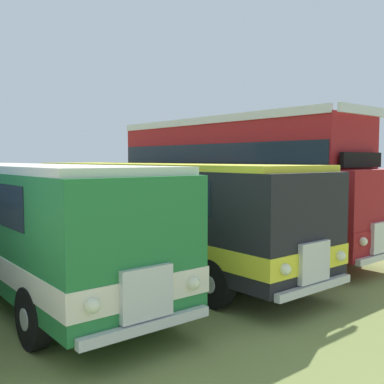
{
  "coord_description": "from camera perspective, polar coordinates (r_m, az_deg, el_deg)",
  "views": [
    {
      "loc": [
        2.0,
        -11.25,
        3.11
      ],
      "look_at": [
        10.76,
        -0.1,
        2.07
      ],
      "focal_mm": 41.73,
      "sensor_mm": 36.0,
      "label": 1
    }
  ],
  "objects": [
    {
      "name": "bus_eighth_in_row",
      "position": [
        15.65,
        5.21,
        1.42
      ],
      "size": [
        2.86,
        10.74,
        4.52
      ],
      "color": "maroon",
      "rests_on": "ground"
    },
    {
      "name": "bus_sixth_in_row",
      "position": [
        11.94,
        -21.1,
        -2.6
      ],
      "size": [
        2.73,
        11.54,
        2.99
      ],
      "color": "#237538",
      "rests_on": "ground"
    },
    {
      "name": "bus_seventh_in_row",
      "position": [
        13.15,
        -5.27,
        -1.74
      ],
      "size": [
        2.79,
        11.42,
        2.99
      ],
      "color": "black",
      "rests_on": "ground"
    }
  ]
}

